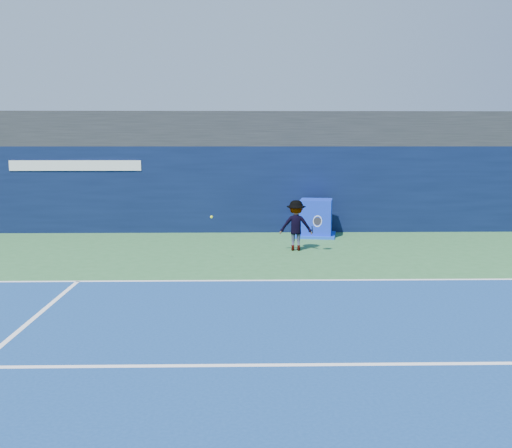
# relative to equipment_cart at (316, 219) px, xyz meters

# --- Properties ---
(ground) EXTENTS (80.00, 80.00, 0.00)m
(ground) POSITION_rel_equipment_cart_xyz_m (-1.21, -9.20, -0.57)
(ground) COLOR #2C6334
(ground) RESTS_ON ground
(baseline) EXTENTS (24.00, 0.10, 0.01)m
(baseline) POSITION_rel_equipment_cart_xyz_m (-1.21, -6.20, -0.56)
(baseline) COLOR white
(baseline) RESTS_ON ground
(service_line) EXTENTS (24.00, 0.10, 0.01)m
(service_line) POSITION_rel_equipment_cart_xyz_m (-1.21, -11.20, -0.56)
(service_line) COLOR white
(service_line) RESTS_ON ground
(stadium_band) EXTENTS (36.00, 3.00, 1.20)m
(stadium_band) POSITION_rel_equipment_cart_xyz_m (-1.21, 2.30, 3.03)
(stadium_band) COLOR black
(stadium_band) RESTS_ON back_wall_assembly
(back_wall_assembly) EXTENTS (36.00, 1.03, 3.00)m
(back_wall_assembly) POSITION_rel_equipment_cart_xyz_m (-1.21, 1.30, 0.93)
(back_wall_assembly) COLOR black
(back_wall_assembly) RESTS_ON ground
(equipment_cart) EXTENTS (1.52, 1.52, 1.25)m
(equipment_cart) POSITION_rel_equipment_cart_xyz_m (0.00, 0.00, 0.00)
(equipment_cart) COLOR #0D26BA
(equipment_cart) RESTS_ON ground
(tennis_player) EXTENTS (1.23, 0.70, 1.47)m
(tennis_player) POSITION_rel_equipment_cart_xyz_m (-0.90, -2.50, 0.17)
(tennis_player) COLOR white
(tennis_player) RESTS_ON ground
(tennis_ball) EXTENTS (0.07, 0.07, 0.07)m
(tennis_ball) POSITION_rel_equipment_cart_xyz_m (-3.27, -4.13, 0.64)
(tennis_ball) COLOR #DCF71B
(tennis_ball) RESTS_ON ground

